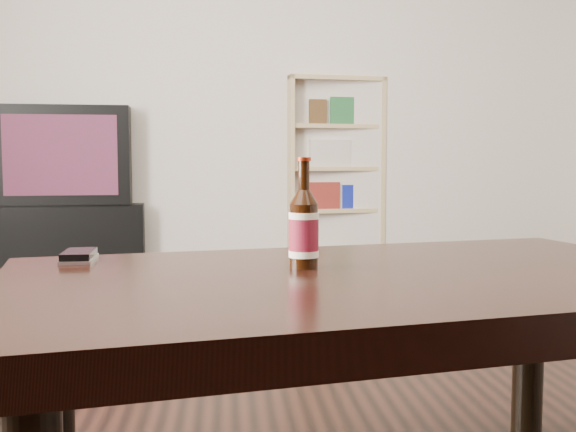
{
  "coord_description": "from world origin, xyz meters",
  "views": [
    {
      "loc": [
        -0.12,
        -1.63,
        0.69
      ],
      "look_at": [
        -0.0,
        -0.37,
        0.59
      ],
      "focal_mm": 42.0,
      "sensor_mm": 36.0,
      "label": 1
    }
  ],
  "objects": [
    {
      "name": "wall_back",
      "position": [
        0.0,
        3.01,
        1.35
      ],
      "size": [
        5.0,
        0.02,
        2.7
      ],
      "primitive_type": "cube",
      "color": "beige",
      "rests_on": "ground"
    },
    {
      "name": "phone",
      "position": [
        -0.42,
        -0.24,
        0.5
      ],
      "size": [
        0.07,
        0.12,
        0.02
      ],
      "rotation": [
        0.0,
        0.0,
        0.05
      ],
      "color": "silver",
      "rests_on": "coffee_table"
    },
    {
      "name": "tv",
      "position": [
        -1.18,
        3.04,
        0.73
      ],
      "size": [
        0.89,
        0.59,
        0.64
      ],
      "rotation": [
        0.0,
        0.0,
        0.06
      ],
      "color": "black",
      "rests_on": "tv_stand"
    },
    {
      "name": "coffee_table",
      "position": [
        0.14,
        -0.43,
        0.42
      ],
      "size": [
        1.42,
        1.0,
        0.49
      ],
      "rotation": [
        0.0,
        0.0,
        0.2
      ],
      "color": "black",
      "rests_on": "floor"
    },
    {
      "name": "bookshelf",
      "position": [
        0.62,
        3.12,
        0.66
      ],
      "size": [
        0.72,
        0.4,
        1.27
      ],
      "rotation": [
        0.0,
        0.0,
        0.14
      ],
      "color": "tan",
      "rests_on": "floor"
    },
    {
      "name": "beer_bottle",
      "position": [
        0.03,
        -0.37,
        0.56
      ],
      "size": [
        0.06,
        0.06,
        0.21
      ],
      "rotation": [
        0.0,
        0.0,
        -0.07
      ],
      "color": "black",
      "rests_on": "coffee_table"
    },
    {
      "name": "tv_stand",
      "position": [
        -1.18,
        3.04,
        0.2
      ],
      "size": [
        1.04,
        0.57,
        0.4
      ],
      "primitive_type": "cube",
      "rotation": [
        0.0,
        0.0,
        0.06
      ],
      "color": "black",
      "rests_on": "floor"
    }
  ]
}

